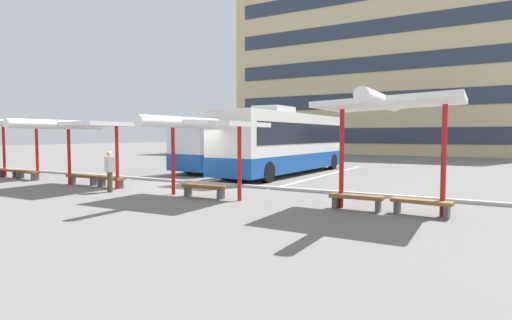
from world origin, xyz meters
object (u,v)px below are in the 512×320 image
(bench_4, at_px, (204,188))
(waiting_shelter_3, at_px, (389,106))
(waiting_shelter_1, at_px, (86,126))
(bench_2, at_px, (83,178))
(bench_3, at_px, (110,180))
(waiting_shelter_2, at_px, (200,124))
(bench_5, at_px, (356,199))
(bench_6, at_px, (421,204))
(waiting_shelter_0, at_px, (14,124))
(bench_1, at_px, (27,173))
(coach_bus_1, at_px, (286,144))
(coach_bus_0, at_px, (244,146))
(bench_0, at_px, (9,171))
(waiting_passenger_0, at_px, (110,169))

(bench_4, xyz_separation_m, waiting_shelter_3, (6.31, 0.16, 2.72))
(waiting_shelter_1, bearing_deg, bench_2, 151.92)
(bench_3, bearing_deg, waiting_shelter_2, -5.57)
(waiting_shelter_1, height_order, bench_5, waiting_shelter_1)
(bench_2, height_order, bench_6, same)
(waiting_shelter_0, relative_size, waiting_shelter_2, 0.99)
(bench_1, bearing_deg, bench_2, -1.16)
(bench_2, bearing_deg, coach_bus_1, 57.77)
(coach_bus_0, xyz_separation_m, bench_1, (-6.46, -10.36, -1.22))
(waiting_shelter_0, xyz_separation_m, bench_6, (19.37, -0.03, -2.46))
(bench_0, height_order, waiting_shelter_3, waiting_shelter_3)
(bench_3, height_order, waiting_shelter_3, waiting_shelter_3)
(waiting_passenger_0, bearing_deg, bench_3, 138.68)
(bench_3, distance_m, bench_6, 12.35)
(waiting_shelter_1, distance_m, bench_6, 13.45)
(waiting_shelter_0, xyz_separation_m, bench_0, (-0.90, 0.19, -2.46))
(bench_1, bearing_deg, bench_4, -2.00)
(bench_1, xyz_separation_m, bench_6, (18.47, -0.10, -0.01))
(coach_bus_1, height_order, bench_6, coach_bus_1)
(coach_bus_0, xyz_separation_m, bench_0, (-8.26, -10.23, -1.23))
(coach_bus_1, height_order, waiting_shelter_1, coach_bus_1)
(bench_6, bearing_deg, waiting_shelter_3, -171.49)
(waiting_shelter_2, relative_size, bench_4, 2.60)
(waiting_passenger_0, bearing_deg, coach_bus_1, 73.93)
(bench_4, bearing_deg, waiting_shelter_1, -178.34)
(bench_1, relative_size, bench_3, 1.21)
(bench_2, xyz_separation_m, bench_3, (1.80, -0.02, -0.00))
(bench_4, relative_size, bench_5, 1.11)
(bench_4, bearing_deg, bench_3, 176.83)
(bench_6, bearing_deg, bench_0, 179.36)
(bench_2, height_order, waiting_shelter_3, waiting_shelter_3)
(coach_bus_1, bearing_deg, waiting_shelter_0, -140.27)
(coach_bus_1, xyz_separation_m, waiting_shelter_2, (1.18, -9.67, 0.87))
(coach_bus_0, distance_m, bench_2, 10.73)
(bench_1, distance_m, waiting_shelter_1, 5.72)
(bench_0, distance_m, bench_2, 6.12)
(waiting_shelter_1, distance_m, waiting_shelter_3, 12.36)
(bench_6, bearing_deg, coach_bus_1, 132.47)
(bench_3, relative_size, bench_5, 0.98)
(waiting_shelter_0, height_order, waiting_shelter_3, waiting_shelter_3)
(coach_bus_0, xyz_separation_m, coach_bus_1, (3.62, -1.30, 0.18))
(waiting_shelter_2, bearing_deg, waiting_passenger_0, -174.02)
(coach_bus_0, distance_m, waiting_shelter_0, 12.82)
(coach_bus_1, height_order, bench_3, coach_bus_1)
(bench_2, height_order, bench_5, same)
(bench_6, distance_m, waiting_passenger_0, 11.35)
(waiting_shelter_0, distance_m, bench_4, 12.41)
(coach_bus_0, distance_m, waiting_shelter_3, 15.42)
(waiting_shelter_0, height_order, waiting_passenger_0, waiting_shelter_0)
(waiting_shelter_0, bearing_deg, waiting_shelter_1, -4.69)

